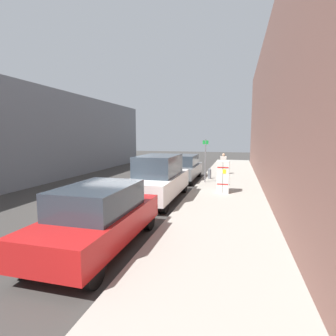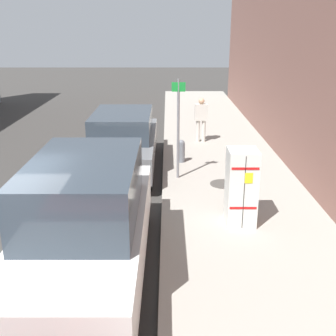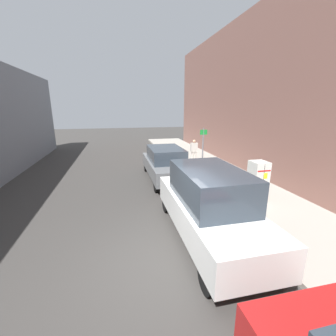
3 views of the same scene
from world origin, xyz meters
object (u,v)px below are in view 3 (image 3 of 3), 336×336
street_sign_post (203,152)px  fire_hydrant (195,167)px  parked_van_white (209,205)px  discarded_refrigerator (258,181)px  parked_suv_gray (166,163)px  pedestrian_walking_far (194,150)px

street_sign_post → fire_hydrant: bearing=-95.6°
fire_hydrant → parked_van_white: 6.39m
discarded_refrigerator → parked_suv_gray: 4.96m
parked_suv_gray → parked_van_white: (-0.00, 5.90, 0.16)m
discarded_refrigerator → pedestrian_walking_far: (0.34, -6.69, 0.09)m
pedestrian_walking_far → parked_van_white: bearing=105.0°
street_sign_post → fire_hydrant: 1.84m
discarded_refrigerator → parked_van_white: (2.88, 1.86, 0.10)m
street_sign_post → pedestrian_walking_far: (-0.92, -3.86, -0.60)m
street_sign_post → parked_suv_gray: (1.63, -1.21, -0.75)m
discarded_refrigerator → parked_suv_gray: bearing=-54.5°
fire_hydrant → street_sign_post: bearing=84.4°
street_sign_post → parked_suv_gray: 2.16m
parked_suv_gray → parked_van_white: bearing=90.0°
street_sign_post → parked_suv_gray: street_sign_post is taller
street_sign_post → fire_hydrant: size_ratio=3.83×
discarded_refrigerator → pedestrian_walking_far: 6.70m
discarded_refrigerator → street_sign_post: (1.26, -2.83, 0.69)m
discarded_refrigerator → parked_van_white: 3.43m
pedestrian_walking_far → parked_van_white: 8.92m
street_sign_post → fire_hydrant: (-0.14, -1.43, -1.15)m
fire_hydrant → parked_suv_gray: bearing=7.1°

